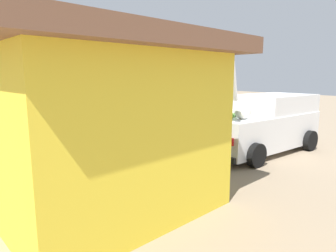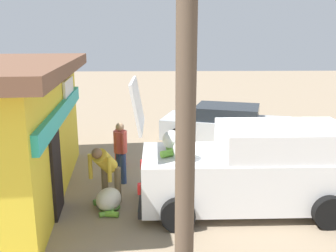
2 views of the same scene
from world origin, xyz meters
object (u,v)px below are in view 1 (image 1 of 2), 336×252
delivery_van (262,123)px  parked_sedan (175,115)px  paint_bucket (136,143)px  vendor_standing (161,127)px  unloaded_banana_pile (193,161)px  customer_bending (185,136)px  storefront_bar (70,115)px

delivery_van → parked_sedan: delivery_van is taller
parked_sedan → paint_bucket: parked_sedan is taller
vendor_standing → paint_bucket: (1.26, 0.14, -0.72)m
delivery_van → unloaded_banana_pile: size_ratio=5.47×
delivery_van → customer_bending: bearing=85.6°
storefront_bar → vendor_standing: (0.84, -3.08, -0.72)m
storefront_bar → unloaded_banana_pile: (-0.76, -2.95, -1.40)m
storefront_bar → parked_sedan: storefront_bar is taller
paint_bucket → vendor_standing: bearing=-173.7°
storefront_bar → paint_bucket: 3.88m
vendor_standing → parked_sedan: bearing=-44.5°
delivery_van → parked_sedan: 5.01m
vendor_standing → delivery_van: bearing=-118.1°
delivery_van → paint_bucket: 4.25m
vendor_standing → customer_bending: vendor_standing is taller
delivery_van → customer_bending: (0.24, 3.14, -0.06)m
parked_sedan → customer_bending: bearing=143.2°
storefront_bar → delivery_van: storefront_bar is taller
delivery_van → unloaded_banana_pile: delivery_van is taller
delivery_van → vendor_standing: (1.58, 2.95, -0.03)m
vendor_standing → storefront_bar: bearing=105.2°
storefront_bar → delivery_van: bearing=-97.0°
vendor_standing → unloaded_banana_pile: size_ratio=1.87×
vendor_standing → customer_bending: (-1.33, 0.19, -0.04)m
delivery_van → vendor_standing: bearing=61.9°
parked_sedan → unloaded_banana_pile: 6.12m
delivery_van → unloaded_banana_pile: bearing=90.4°
delivery_van → unloaded_banana_pile: (-0.02, 3.08, -0.71)m
customer_bending → paint_bucket: 2.68m
unloaded_banana_pile → delivery_van: bearing=-89.6°
storefront_bar → parked_sedan: size_ratio=1.47×
delivery_van → paint_bucket: size_ratio=12.93×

